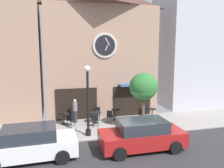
{
  "coord_description": "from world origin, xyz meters",
  "views": [
    {
      "loc": [
        -4.59,
        -12.1,
        5.1
      ],
      "look_at": [
        -0.93,
        2.08,
        2.84
      ],
      "focal_mm": 36.46,
      "sensor_mm": 36.0,
      "label": 1
    }
  ],
  "objects": [
    {
      "name": "cafe_chair_near_tree",
      "position": [
        -2.03,
        2.16,
        0.53
      ],
      "size": [
        0.46,
        0.46,
        0.9
      ],
      "color": "black",
      "rests_on": "ground_plane"
    },
    {
      "name": "parked_car_white",
      "position": [
        -5.79,
        -1.45,
        0.76
      ],
      "size": [
        4.35,
        2.12,
        1.55
      ],
      "color": "white",
      "rests_on": "ground_plane"
    },
    {
      "name": "cafe_table_center",
      "position": [
        2.31,
        2.81,
        0.51
      ],
      "size": [
        0.63,
        0.63,
        0.76
      ],
      "color": "black",
      "rests_on": "ground_plane"
    },
    {
      "name": "clock_building",
      "position": [
        -0.92,
        5.5,
        5.22
      ],
      "size": [
        8.51,
        4.06,
        10.12
      ],
      "color": "#9E7A66",
      "rests_on": "ground_plane"
    },
    {
      "name": "cafe_chair_right_end",
      "position": [
        2.17,
        3.63,
        0.53
      ],
      "size": [
        0.43,
        0.43,
        0.9
      ],
      "color": "black",
      "rests_on": "ground_plane"
    },
    {
      "name": "cafe_chair_by_entrance",
      "position": [
        -1.6,
        3.74,
        0.53
      ],
      "size": [
        0.49,
        0.49,
        0.9
      ],
      "color": "black",
      "rests_on": "ground_plane"
    },
    {
      "name": "cafe_chair_mid_row",
      "position": [
        -0.9,
        2.71,
        0.53
      ],
      "size": [
        0.56,
        0.56,
        0.9
      ],
      "color": "black",
      "rests_on": "ground_plane"
    },
    {
      "name": "cafe_table_center_left",
      "position": [
        -1.89,
        2.98,
        0.57
      ],
      "size": [
        0.79,
        0.79,
        0.77
      ],
      "color": "black",
      "rests_on": "ground_plane"
    },
    {
      "name": "cafe_chair_under_awning",
      "position": [
        -3.53,
        2.61,
        0.53
      ],
      "size": [
        0.56,
        0.56,
        0.9
      ],
      "color": "black",
      "rests_on": "ground_plane"
    },
    {
      "name": "cafe_table_leftmost",
      "position": [
        -0.34,
        3.27,
        0.52
      ],
      "size": [
        0.65,
        0.65,
        0.77
      ],
      "color": "black",
      "rests_on": "ground_plane"
    },
    {
      "name": "pedestrian_grey",
      "position": [
        -3.24,
        3.43,
        0.86
      ],
      "size": [
        0.43,
        0.43,
        1.67
      ],
      "color": "#2D2D38",
      "rests_on": "ground_plane"
    },
    {
      "name": "cafe_table_near_door",
      "position": [
        -4.03,
        3.25,
        0.52
      ],
      "size": [
        0.72,
        0.72,
        0.74
      ],
      "color": "black",
      "rests_on": "ground_plane"
    },
    {
      "name": "ground_plane",
      "position": [
        0.0,
        -0.75,
        -0.02
      ],
      "size": [
        26.68,
        9.83,
        0.13
      ],
      "color": "gray"
    },
    {
      "name": "neighbor_building_right",
      "position": [
        7.68,
        6.51,
        6.04
      ],
      "size": [
        5.87,
        4.71,
        12.09
      ],
      "color": "#B2B2BC",
      "rests_on": "ground_plane"
    },
    {
      "name": "parked_car_red",
      "position": [
        -0.34,
        -1.76,
        0.76
      ],
      "size": [
        4.32,
        2.05,
        1.55
      ],
      "color": "maroon",
      "rests_on": "ground_plane"
    },
    {
      "name": "street_lamp",
      "position": [
        -2.72,
        0.8,
        2.12
      ],
      "size": [
        0.36,
        0.36,
        4.17
      ],
      "color": "black",
      "rests_on": "ground_plane"
    },
    {
      "name": "street_tree",
      "position": [
        0.83,
        0.98,
        2.76
      ],
      "size": [
        1.81,
        1.63,
        3.65
      ],
      "color": "brown",
      "rests_on": "ground_plane"
    }
  ]
}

